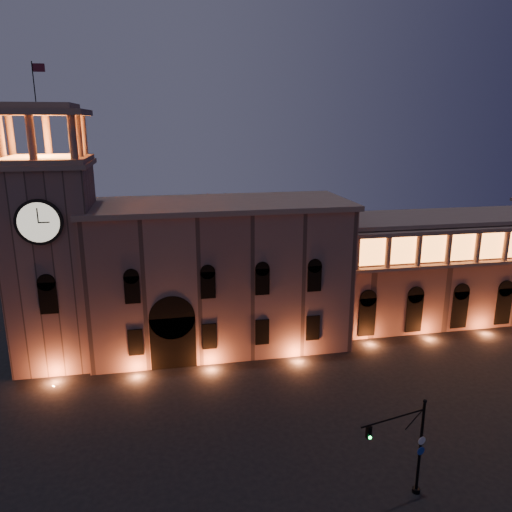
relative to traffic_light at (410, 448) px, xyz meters
name	(u,v)px	position (x,y,z in m)	size (l,w,h in m)	color
ground	(278,448)	(-7.97, 7.19, -4.08)	(160.00, 160.00, 0.00)	black
government_building	(219,274)	(-10.04, 29.12, 4.69)	(30.80, 12.80, 17.60)	#805D53
clock_tower	(53,254)	(-28.47, 28.17, 8.42)	(9.80, 9.80, 32.40)	#805D53
colonnade_wing	(463,266)	(24.03, 31.11, 3.25)	(40.60, 11.50, 14.50)	#7B584F
traffic_light	(410,448)	(0.00, 0.00, 0.00)	(5.55, 1.59, 7.77)	black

